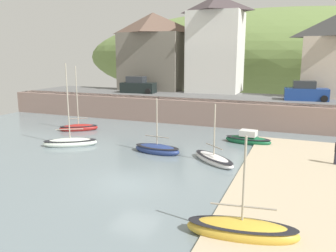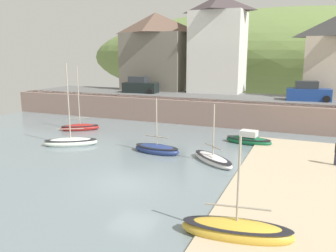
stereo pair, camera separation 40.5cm
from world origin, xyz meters
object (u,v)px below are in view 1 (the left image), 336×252
at_px(sailboat_nearest_shore, 214,159).
at_px(parked_car_near_slipway, 138,86).
at_px(waterfront_building_centre, 216,44).
at_px(waterfront_building_right, 335,55).
at_px(dinghy_open_wooden, 242,230).
at_px(motorboat_with_cabin, 248,139).
at_px(parked_car_by_wall, 306,92).
at_px(sailboat_white_hull, 79,127).
at_px(waterfront_building_left, 153,51).
at_px(sailboat_tall_mast, 157,149).
at_px(sailboat_blue_trim, 70,142).

height_order(sailboat_nearest_shore, parked_car_near_slipway, parked_car_near_slipway).
height_order(waterfront_building_centre, waterfront_building_right, waterfront_building_centre).
relative_size(dinghy_open_wooden, sailboat_nearest_shore, 1.11).
height_order(motorboat_with_cabin, parked_car_by_wall, parked_car_by_wall).
distance_m(motorboat_with_cabin, dinghy_open_wooden, 14.64).
relative_size(motorboat_with_cabin, parked_car_by_wall, 0.88).
distance_m(parked_car_near_slipway, parked_car_by_wall, 18.55).
relative_size(sailboat_white_hull, parked_car_near_slipway, 1.43).
bearing_deg(waterfront_building_right, waterfront_building_left, 180.00).
bearing_deg(parked_car_near_slipway, dinghy_open_wooden, -60.12).
bearing_deg(waterfront_building_centre, sailboat_tall_mast, -87.67).
bearing_deg(motorboat_with_cabin, sailboat_blue_trim, -149.30).
bearing_deg(sailboat_blue_trim, waterfront_building_right, 15.94).
height_order(sailboat_nearest_shore, parked_car_by_wall, parked_car_by_wall).
relative_size(dinghy_open_wooden, sailboat_white_hull, 0.73).
height_order(sailboat_tall_mast, parked_car_near_slipway, parked_car_near_slipway).
height_order(waterfront_building_right, parked_car_by_wall, waterfront_building_right).
bearing_deg(waterfront_building_centre, motorboat_with_cabin, -65.98).
height_order(sailboat_white_hull, parked_car_near_slipway, sailboat_white_hull).
bearing_deg(dinghy_open_wooden, waterfront_building_right, 73.25).
bearing_deg(waterfront_building_right, parked_car_near_slipway, -167.98).
height_order(waterfront_building_right, parked_car_near_slipway, waterfront_building_right).
distance_m(waterfront_building_left, sailboat_tall_mast, 22.57).
xyz_separation_m(dinghy_open_wooden, sailboat_nearest_shore, (-3.31, 8.73, -0.07)).
xyz_separation_m(sailboat_nearest_shore, parked_car_near_slipway, (-13.27, 15.62, 2.98)).
relative_size(waterfront_building_left, sailboat_tall_mast, 2.35).
relative_size(dinghy_open_wooden, parked_car_near_slipway, 1.04).
bearing_deg(waterfront_building_right, dinghy_open_wooden, -98.96).
distance_m(waterfront_building_left, sailboat_white_hull, 16.94).
bearing_deg(waterfront_building_left, dinghy_open_wooden, -60.10).
bearing_deg(parked_car_near_slipway, sailboat_blue_trim, -87.10).
distance_m(sailboat_white_hull, parked_car_near_slipway, 11.30).
xyz_separation_m(sailboat_nearest_shore, sailboat_white_hull, (-13.96, 4.73, 0.05)).
relative_size(sailboat_tall_mast, parked_car_near_slipway, 0.97).
bearing_deg(sailboat_nearest_shore, waterfront_building_left, 163.86).
bearing_deg(waterfront_building_left, sailboat_tall_mast, -65.23).
bearing_deg(sailboat_white_hull, sailboat_blue_trim, -94.61).
relative_size(waterfront_building_centre, sailboat_blue_trim, 1.75).
xyz_separation_m(sailboat_white_hull, sailboat_tall_mast, (9.67, -4.08, -0.01)).
bearing_deg(parked_car_by_wall, motorboat_with_cabin, -117.58).
relative_size(sailboat_blue_trim, parked_car_near_slipway, 1.52).
relative_size(waterfront_building_right, sailboat_blue_trim, 1.35).
bearing_deg(sailboat_white_hull, motorboat_with_cabin, -30.13).
height_order(waterfront_building_right, sailboat_white_hull, waterfront_building_right).
distance_m(waterfront_building_left, waterfront_building_centre, 8.23).
distance_m(sailboat_nearest_shore, parked_car_by_wall, 16.75).
bearing_deg(dinghy_open_wooden, sailboat_blue_trim, 141.42).
distance_m(sailboat_white_hull, sailboat_tall_mast, 10.49).
distance_m(motorboat_with_cabin, sailboat_nearest_shore, 5.92).
height_order(waterfront_building_right, sailboat_tall_mast, waterfront_building_right).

